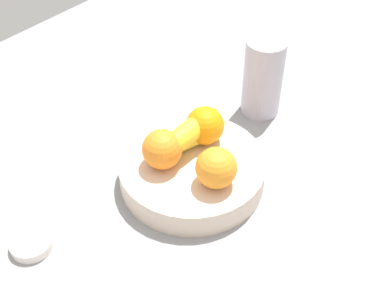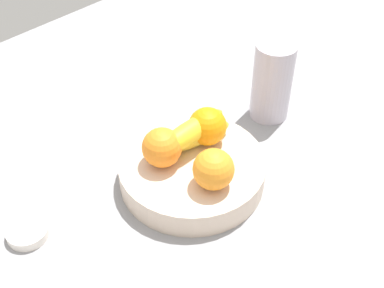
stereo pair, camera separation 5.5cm
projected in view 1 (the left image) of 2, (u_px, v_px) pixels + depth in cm
name	position (u px, v px, depth cm)	size (l,w,h in cm)	color
ground_plane	(204.00, 185.00, 94.40)	(180.00, 140.00, 3.00)	gray
fruit_bowl	(192.00, 170.00, 91.63)	(26.32, 26.32, 4.96)	beige
orange_front_left	(216.00, 168.00, 83.66)	(7.04, 7.04, 7.04)	orange
orange_front_right	(205.00, 126.00, 91.63)	(7.04, 7.04, 7.04)	orange
orange_center	(162.00, 149.00, 86.99)	(7.04, 7.04, 7.04)	orange
banana_bunch	(187.00, 136.00, 90.18)	(18.11, 8.87, 6.20)	yellow
thermos_tumbler	(263.00, 77.00, 102.90)	(8.08, 8.08, 16.77)	#B9B0BD
jar_lid	(31.00, 243.00, 81.76)	(6.92, 6.92, 1.70)	white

